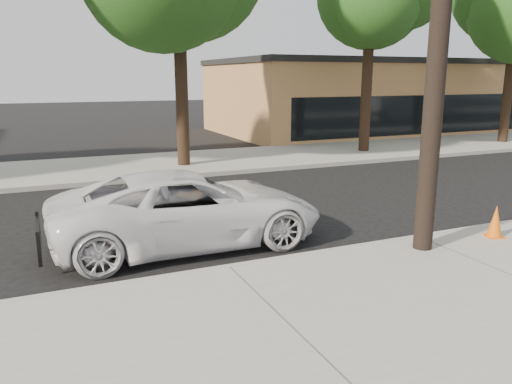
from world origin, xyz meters
TOP-DOWN VIEW (x-y plane):
  - ground at (0.00, 0.00)m, footprint 120.00×120.00m
  - near_sidewalk at (0.00, -4.30)m, footprint 90.00×4.40m
  - far_sidewalk at (0.00, 8.50)m, footprint 90.00×5.00m
  - curb_near at (0.00, -2.10)m, footprint 90.00×0.12m
  - building_main at (16.00, 16.00)m, footprint 18.00×10.00m
  - police_cruiser at (-0.16, -0.34)m, footprint 5.28×2.47m
  - traffic_cone at (5.36, -2.75)m, footprint 0.42×0.42m

SIDE VIEW (x-z plane):
  - ground at x=0.00m, z-range 0.00..0.00m
  - near_sidewalk at x=0.00m, z-range 0.00..0.15m
  - far_sidewalk at x=0.00m, z-range 0.00..0.15m
  - curb_near at x=0.00m, z-range -0.01..0.15m
  - traffic_cone at x=5.36m, z-range 0.14..0.78m
  - police_cruiser at x=-0.16m, z-range 0.00..1.46m
  - building_main at x=16.00m, z-range 0.00..4.00m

